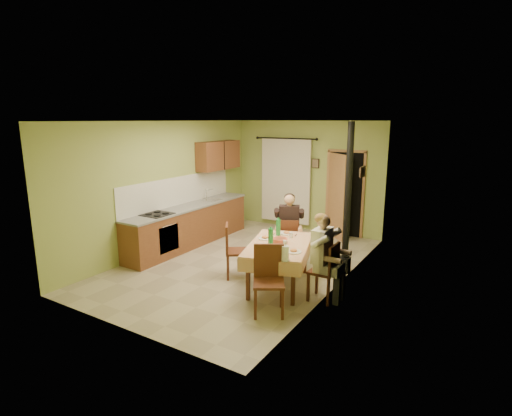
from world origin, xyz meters
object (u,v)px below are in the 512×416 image
Objects in this scene: chair_far at (289,250)px; chair_right at (323,283)px; dining_table at (279,265)px; chair_near at (269,294)px; chair_left at (237,261)px; stove_flue at (347,220)px; man_far at (289,221)px; man_right at (324,247)px.

chair_right is at bearing -69.48° from chair_far.
chair_near is (0.35, -0.97, -0.09)m from dining_table.
chair_right is 1.72m from chair_left.
chair_near is 0.36× the size of stove_flue.
chair_right is at bearing -85.41° from stove_flue.
chair_near is 1.51m from chair_left.
chair_far is at bearing 91.27° from dining_table.
stove_flue is at bearing 5.19° from chair_right.
chair_near is 2.23m from man_far.
chair_left is 2.15m from stove_flue.
chair_right is at bearing -69.62° from man_far.
stove_flue reaches higher than man_right.
chair_near reaches higher than dining_table.
stove_flue is (0.77, 1.18, 0.64)m from dining_table.
man_far is 1.14m from stove_flue.
stove_flue is at bearing 40.13° from dining_table.
man_right is at bearing -69.79° from chair_far.
stove_flue reaches higher than dining_table.
man_far is at bearing 121.80° from chair_left.
chair_left is (-1.72, 0.10, 0.00)m from chair_right.
chair_left is (-1.19, 0.93, -0.00)m from chair_near.
chair_left is at bearing -138.98° from man_far.
dining_table is at bearing -96.94° from chair_far.
man_far is 1.71m from man_right.
dining_table is 1.96× the size of chair_right.
chair_far is 1.80m from man_right.
man_far reaches higher than chair_near.
chair_far is at bearing 45.89° from man_right.
stove_flue is at bearing -18.57° from chair_far.
chair_far is 0.59m from man_far.
man_far is at bearing 45.74° from man_right.
chair_near is at bearing -87.15° from dining_table.
man_right is (0.86, -0.14, 0.50)m from dining_table.
chair_near is 1.07× the size of chair_right.
chair_left is at bearing -68.57° from chair_near.
chair_near is 0.98m from chair_right.
chair_near is 2.31m from stove_flue.
man_right reaches higher than chair_far.
chair_left is at bearing -139.42° from chair_far.
stove_flue reaches higher than chair_left.
man_right reaches higher than chair_left.
stove_flue is (1.12, 0.13, 0.74)m from chair_far.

